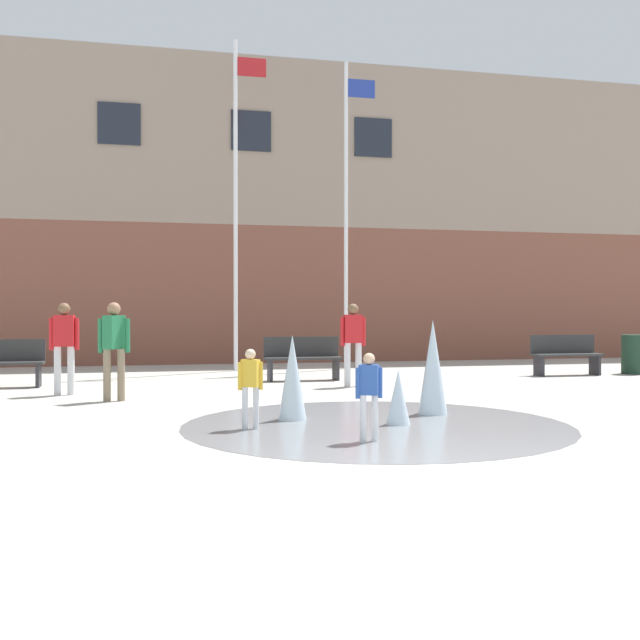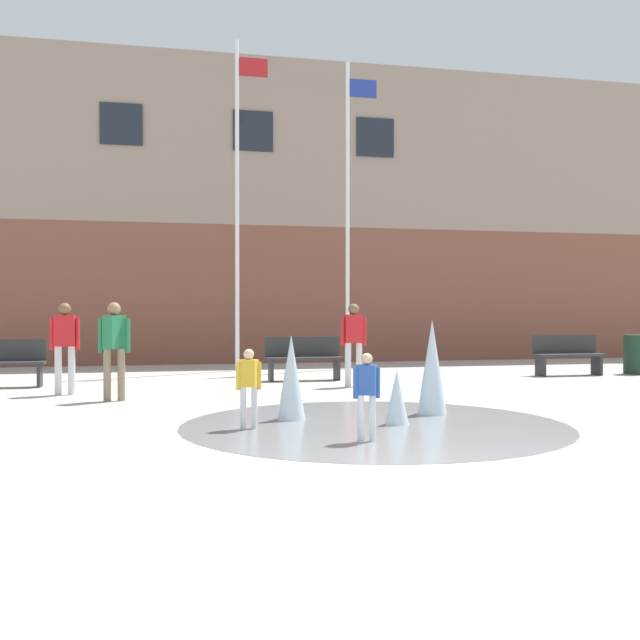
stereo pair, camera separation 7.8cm
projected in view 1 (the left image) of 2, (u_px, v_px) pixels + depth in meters
The scene contains 14 objects.
ground_plane at pixel (490, 484), 6.26m from camera, with size 100.00×100.00×0.00m, color #B2ADA3.
library_building at pixel (238, 222), 23.48m from camera, with size 36.00×6.05×8.50m.
splash_fountain at pixel (378, 389), 9.96m from camera, with size 4.94×4.94×1.33m.
park_bench_under_left_flagpole at pixel (0, 362), 14.13m from camera, with size 1.60×0.44×0.91m.
park_bench_center at pixel (303, 357), 15.61m from camera, with size 1.60×0.44×0.91m.
park_bench_under_right_flagpole at pixel (566, 354), 16.86m from camera, with size 1.60×0.44×0.91m.
teen_by_trashcan at pixel (353, 338), 14.32m from camera, with size 0.50×0.22×1.59m.
adult_in_red at pixel (64, 341), 12.88m from camera, with size 0.50×0.23×1.59m.
adult_watching at pixel (114, 343), 12.00m from camera, with size 0.50×0.39×1.59m.
child_in_fountain at pixel (250, 382), 9.15m from camera, with size 0.31×0.21×0.99m.
child_with_pink_shirt at pixel (369, 390), 8.27m from camera, with size 0.31×0.21×0.99m.
flagpole_left at pixel (237, 196), 18.04m from camera, with size 0.80×0.10×7.98m.
flagpole_right at pixel (347, 206), 18.66m from camera, with size 0.80×0.10×7.65m.
trash_can at pixel (634, 354), 17.23m from camera, with size 0.56×0.56×0.90m, color #193323.
Camera 1 is at (-2.80, -5.77, 1.45)m, focal length 42.00 mm.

